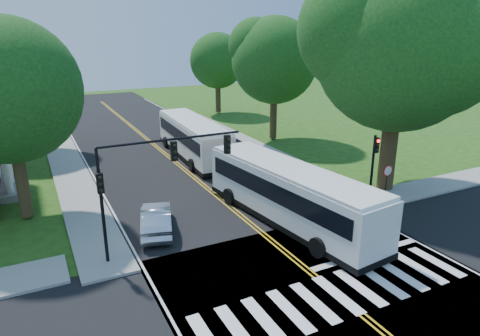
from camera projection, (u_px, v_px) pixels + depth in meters
ground at (330, 289)px, 18.51m from camera, size 140.00×140.00×0.00m
road at (187, 172)px, 33.80m from camera, size 14.00×96.00×0.01m
cross_road at (330, 289)px, 18.51m from camera, size 60.00×12.00×0.01m
center_line at (171, 159)px, 37.20m from camera, size 0.36×70.00×0.01m
edge_line_w at (90, 170)px, 34.28m from camera, size 0.12×70.00×0.01m
edge_line_e at (241, 149)px, 40.11m from camera, size 0.12×70.00×0.01m
crosswalk at (338, 295)px, 18.08m from camera, size 12.60×3.00×0.01m
stop_bar at (366, 254)px, 21.37m from camera, size 6.60×0.40×0.01m
sidewalk_nw at (66, 162)px, 36.17m from camera, size 2.60×40.00×0.15m
sidewalk_ne at (241, 140)px, 43.28m from camera, size 2.60×40.00×0.15m
tree_ne_big at (400, 48)px, 27.06m from camera, size 10.80×10.80×14.91m
tree_west_near at (7, 91)px, 23.16m from camera, size 8.00×8.00×11.40m
tree_west_far at (17, 75)px, 37.13m from camera, size 7.60×7.60×10.67m
tree_east_mid at (275, 61)px, 41.41m from camera, size 8.40×8.40×11.93m
tree_east_far at (217, 61)px, 55.74m from camera, size 7.20×7.20×10.34m
signal_nw at (151, 171)px, 20.12m from camera, size 7.15×0.46×5.66m
signal_ne at (374, 160)px, 26.58m from camera, size 0.30×0.46×4.40m
stop_sign at (387, 175)px, 26.82m from camera, size 0.76×0.08×2.53m
bus_lead at (289, 194)px, 24.41m from camera, size 4.34×13.20×3.36m
bus_follow at (193, 138)px, 37.26m from camera, size 3.48×12.74×3.27m
hatchback at (156, 219)px, 23.56m from camera, size 2.79×4.82×1.50m
suv at (292, 183)px, 29.63m from camera, size 2.12×4.30×1.17m
dark_sedan at (231, 146)px, 38.69m from camera, size 1.96×4.76×1.38m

